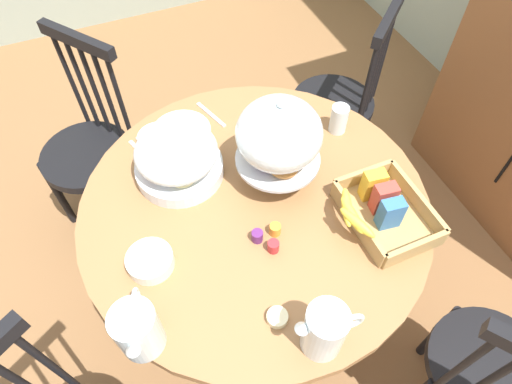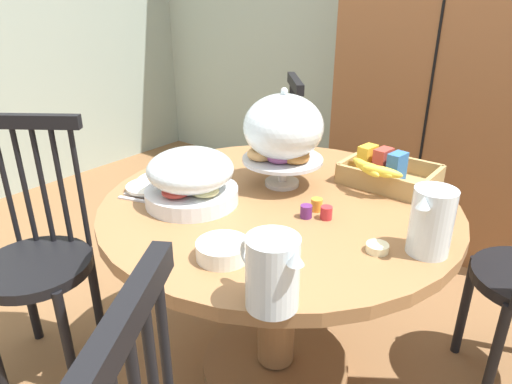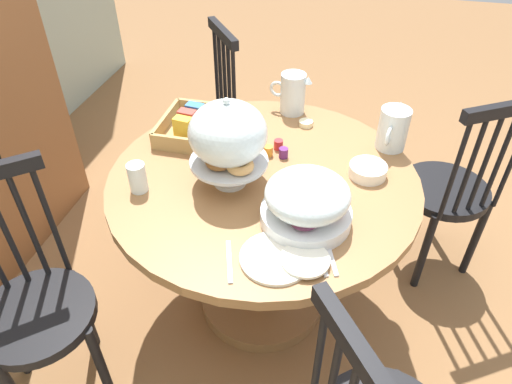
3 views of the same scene
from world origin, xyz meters
TOP-DOWN VIEW (x-y plane):
  - ground_plane at (0.00, 0.00)m, footprint 10.00×10.00m
  - dining_table at (0.08, 0.00)m, footprint 1.16×1.16m
  - windsor_chair_near_window at (0.81, 0.50)m, footprint 0.46×0.46m
  - windsor_chair_by_cabinet at (-0.49, 0.68)m, footprint 0.47×0.47m
  - windsor_chair_facing_door at (-0.65, -0.49)m, footprint 0.46×0.46m
  - pastry_stand_with_dome at (0.01, 0.11)m, footprint 0.28×0.28m
  - fruit_platter_covered at (-0.13, -0.19)m, footprint 0.30×0.30m
  - orange_juice_pitcher at (0.38, -0.45)m, footprint 0.20×0.12m
  - milk_pitcher at (0.57, -0.02)m, footprint 0.11×0.19m
  - cereal_basket at (0.29, 0.34)m, footprint 0.32×0.30m
  - china_plate_large at (-0.32, -0.13)m, footprint 0.22×0.22m
  - china_plate_small at (-0.32, -0.22)m, footprint 0.15×0.15m
  - cereal_bowl at (0.17, -0.38)m, footprint 0.14×0.14m
  - drinking_glass at (-0.11, 0.41)m, footprint 0.06×0.06m
  - butter_dish at (0.47, -0.10)m, footprint 0.06×0.06m
  - jam_jar_strawberry at (0.27, -0.02)m, footprint 0.04×0.04m
  - jam_jar_apricot at (0.21, 0.01)m, footprint 0.04×0.04m
  - jam_jar_grape at (0.21, -0.05)m, footprint 0.04×0.04m
  - table_knife at (-0.28, -0.26)m, footprint 0.17×0.07m
  - dinner_fork at (-0.27, -0.29)m, footprint 0.17×0.07m
  - soup_spoon at (-0.37, 0.01)m, footprint 0.17×0.07m

SIDE VIEW (x-z plane):
  - ground_plane at x=0.00m, z-range 0.00..0.00m
  - windsor_chair_near_window at x=0.81m, z-range -0.03..0.94m
  - windsor_chair_by_cabinet at x=-0.49m, z-range -0.03..0.94m
  - windsor_chair_facing_door at x=-0.65m, z-range -0.03..0.94m
  - dining_table at x=0.08m, z-range 0.15..0.89m
  - table_knife at x=-0.28m, z-range 0.74..0.75m
  - dinner_fork at x=-0.27m, z-range 0.74..0.75m
  - soup_spoon at x=-0.37m, z-range 0.74..0.75m
  - china_plate_large at x=-0.32m, z-range 0.74..0.75m
  - butter_dish at x=0.47m, z-range 0.74..0.76m
  - china_plate_small at x=-0.32m, z-range 0.75..0.76m
  - jam_jar_strawberry at x=0.27m, z-range 0.74..0.78m
  - jam_jar_apricot at x=0.21m, z-range 0.74..0.78m
  - jam_jar_grape at x=0.21m, z-range 0.74..0.78m
  - cereal_bowl at x=0.17m, z-range 0.74..0.78m
  - cereal_basket at x=0.29m, z-range 0.72..0.85m
  - drinking_glass at x=-0.11m, z-range 0.74..0.85m
  - orange_juice_pitcher at x=0.38m, z-range 0.73..0.90m
  - milk_pitcher at x=0.57m, z-range 0.73..0.91m
  - fruit_platter_covered at x=-0.13m, z-range 0.74..0.92m
  - pastry_stand_with_dome at x=0.01m, z-range 0.76..1.11m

